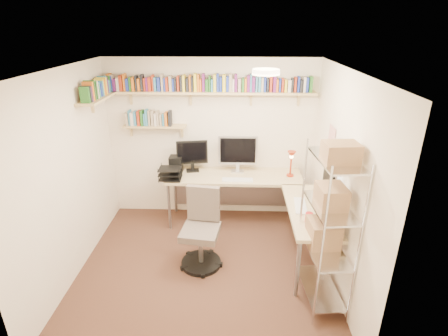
{
  "coord_description": "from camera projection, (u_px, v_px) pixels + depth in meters",
  "views": [
    {
      "loc": [
        0.39,
        -3.7,
        2.95
      ],
      "look_at": [
        0.23,
        0.55,
        1.18
      ],
      "focal_mm": 28.0,
      "sensor_mm": 36.0,
      "label": 1
    }
  ],
  "objects": [
    {
      "name": "wall_shelves",
      "position": [
        179.0,
        93.0,
        4.99
      ],
      "size": [
        3.12,
        1.09,
        0.8
      ],
      "color": "#D1B776",
      "rests_on": "ground"
    },
    {
      "name": "room_shell",
      "position": [
        202.0,
        156.0,
        3.97
      ],
      "size": [
        3.24,
        3.04,
        2.52
      ],
      "color": "#F5DEC7",
      "rests_on": "ground"
    },
    {
      "name": "ground",
      "position": [
        205.0,
        267.0,
        4.56
      ],
      "size": [
        3.2,
        3.2,
        0.0
      ],
      "primitive_type": "plane",
      "color": "#47281E",
      "rests_on": "ground"
    },
    {
      "name": "corner_desk",
      "position": [
        244.0,
        183.0,
        5.09
      ],
      "size": [
        2.44,
        2.03,
        1.38
      ],
      "color": "#CDB285",
      "rests_on": "ground"
    },
    {
      "name": "wire_rack",
      "position": [
        329.0,
        212.0,
        3.64
      ],
      "size": [
        0.45,
        0.82,
        1.92
      ],
      "rotation": [
        0.0,
        0.0,
        0.09
      ],
      "color": "silver",
      "rests_on": "ground"
    },
    {
      "name": "office_chair",
      "position": [
        201.0,
        234.0,
        4.5
      ],
      "size": [
        0.55,
        0.56,
        1.04
      ],
      "rotation": [
        0.0,
        0.0,
        -0.13
      ],
      "color": "black",
      "rests_on": "ground"
    }
  ]
}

